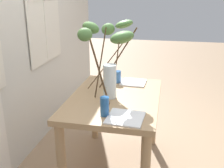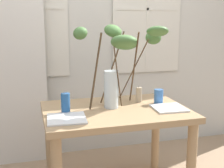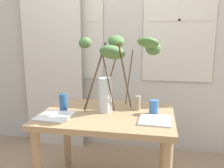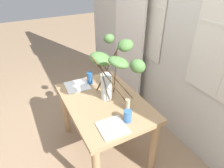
{
  "view_description": "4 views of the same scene",
  "coord_description": "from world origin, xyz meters",
  "px_view_note": "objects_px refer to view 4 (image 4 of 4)",
  "views": [
    {
      "loc": [
        -2.17,
        -0.43,
        1.63
      ],
      "look_at": [
        -0.06,
        0.01,
        0.87
      ],
      "focal_mm": 43.26,
      "sensor_mm": 36.0,
      "label": 1
    },
    {
      "loc": [
        -0.63,
        -2.17,
        1.4
      ],
      "look_at": [
        -0.01,
        0.07,
        0.92
      ],
      "focal_mm": 48.33,
      "sensor_mm": 36.0,
      "label": 2
    },
    {
      "loc": [
        0.4,
        -1.94,
        1.41
      ],
      "look_at": [
        0.04,
        -0.0,
        0.99
      ],
      "focal_mm": 39.66,
      "sensor_mm": 36.0,
      "label": 3
    },
    {
      "loc": [
        1.53,
        -0.72,
        2.0
      ],
      "look_at": [
        0.02,
        0.08,
        0.93
      ],
      "focal_mm": 31.71,
      "sensor_mm": 36.0,
      "label": 4
    }
  ],
  "objects_px": {
    "dining_table": "(104,109)",
    "drinking_glass_blue_left": "(90,78)",
    "vase_with_branches": "(112,66)",
    "drinking_glass_blue_right": "(128,116)",
    "plate_square_left": "(77,86)",
    "pillar_candle": "(128,104)",
    "plate_square_right": "(112,127)"
  },
  "relations": [
    {
      "from": "vase_with_branches",
      "to": "drinking_glass_blue_left",
      "type": "height_order",
      "value": "vase_with_branches"
    },
    {
      "from": "dining_table",
      "to": "vase_with_branches",
      "type": "xyz_separation_m",
      "value": [
        0.07,
        0.05,
        0.55
      ]
    },
    {
      "from": "drinking_glass_blue_right",
      "to": "pillar_candle",
      "type": "relative_size",
      "value": 0.86
    },
    {
      "from": "pillar_candle",
      "to": "drinking_glass_blue_right",
      "type": "bearing_deg",
      "value": -31.57
    },
    {
      "from": "vase_with_branches",
      "to": "pillar_candle",
      "type": "relative_size",
      "value": 5.58
    },
    {
      "from": "plate_square_right",
      "to": "drinking_glass_blue_left",
      "type": "bearing_deg",
      "value": 171.61
    },
    {
      "from": "drinking_glass_blue_right",
      "to": "plate_square_left",
      "type": "relative_size",
      "value": 0.45
    },
    {
      "from": "drinking_glass_blue_right",
      "to": "pillar_candle",
      "type": "xyz_separation_m",
      "value": [
        -0.14,
        0.09,
        0.0
      ]
    },
    {
      "from": "vase_with_branches",
      "to": "drinking_glass_blue_right",
      "type": "distance_m",
      "value": 0.48
    },
    {
      "from": "plate_square_right",
      "to": "dining_table",
      "type": "bearing_deg",
      "value": 163.82
    },
    {
      "from": "dining_table",
      "to": "drinking_glass_blue_right",
      "type": "relative_size",
      "value": 9.3
    },
    {
      "from": "vase_with_branches",
      "to": "drinking_glass_blue_right",
      "type": "xyz_separation_m",
      "value": [
        0.31,
        -0.0,
        -0.37
      ]
    },
    {
      "from": "vase_with_branches",
      "to": "drinking_glass_blue_left",
      "type": "relative_size",
      "value": 5.2
    },
    {
      "from": "pillar_candle",
      "to": "dining_table",
      "type": "bearing_deg",
      "value": -150.59
    },
    {
      "from": "plate_square_left",
      "to": "drinking_glass_blue_right",
      "type": "bearing_deg",
      "value": 14.97
    },
    {
      "from": "dining_table",
      "to": "plate_square_right",
      "type": "distance_m",
      "value": 0.44
    },
    {
      "from": "drinking_glass_blue_left",
      "to": "drinking_glass_blue_right",
      "type": "bearing_deg",
      "value": 3.8
    },
    {
      "from": "dining_table",
      "to": "drinking_glass_blue_left",
      "type": "height_order",
      "value": "drinking_glass_blue_left"
    },
    {
      "from": "vase_with_branches",
      "to": "plate_square_left",
      "type": "xyz_separation_m",
      "value": [
        -0.47,
        -0.21,
        -0.42
      ]
    },
    {
      "from": "vase_with_branches",
      "to": "drinking_glass_blue_left",
      "type": "xyz_separation_m",
      "value": [
        -0.46,
        -0.05,
        -0.35
      ]
    },
    {
      "from": "plate_square_left",
      "to": "pillar_candle",
      "type": "distance_m",
      "value": 0.71
    },
    {
      "from": "dining_table",
      "to": "pillar_candle",
      "type": "height_order",
      "value": "pillar_candle"
    },
    {
      "from": "vase_with_branches",
      "to": "plate_square_right",
      "type": "relative_size",
      "value": 3.2
    },
    {
      "from": "vase_with_branches",
      "to": "plate_square_left",
      "type": "height_order",
      "value": "vase_with_branches"
    },
    {
      "from": "dining_table",
      "to": "pillar_candle",
      "type": "xyz_separation_m",
      "value": [
        0.24,
        0.14,
        0.19
      ]
    },
    {
      "from": "drinking_glass_blue_left",
      "to": "plate_square_right",
      "type": "height_order",
      "value": "drinking_glass_blue_left"
    },
    {
      "from": "dining_table",
      "to": "vase_with_branches",
      "type": "distance_m",
      "value": 0.56
    },
    {
      "from": "drinking_glass_blue_left",
      "to": "plate_square_left",
      "type": "bearing_deg",
      "value": -94.97
    },
    {
      "from": "dining_table",
      "to": "vase_with_branches",
      "type": "bearing_deg",
      "value": 35.49
    },
    {
      "from": "drinking_glass_blue_right",
      "to": "dining_table",
      "type": "bearing_deg",
      "value": -172.46
    },
    {
      "from": "vase_with_branches",
      "to": "pillar_candle",
      "type": "height_order",
      "value": "vase_with_branches"
    },
    {
      "from": "plate_square_left",
      "to": "plate_square_right",
      "type": "bearing_deg",
      "value": 3.08
    }
  ]
}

